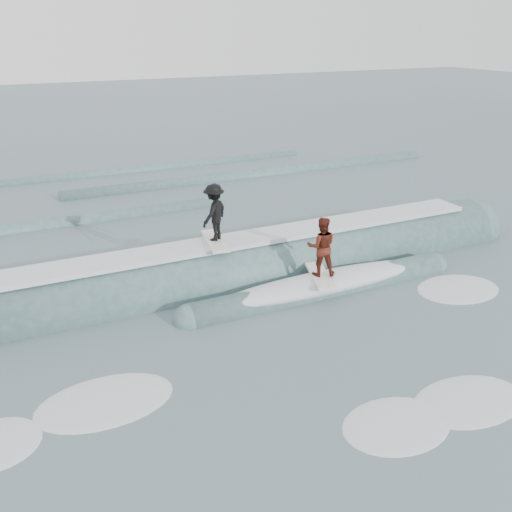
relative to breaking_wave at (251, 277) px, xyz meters
name	(u,v)px	position (x,y,z in m)	size (l,w,h in m)	color
ground	(340,361)	(-0.18, -5.61, -0.03)	(160.00, 160.00, 0.00)	#3F555C
breaking_wave	(251,277)	(0.00, 0.00, 0.00)	(22.83, 4.10, 2.63)	#365A5C
surfer_black	(214,214)	(-1.16, 0.22, 2.30)	(1.35, 2.07, 1.93)	silver
surfer_red	(321,249)	(1.48, -1.98, 1.44)	(1.16, 2.07, 1.98)	white
whitewater	(368,391)	(-0.30, -6.98, -0.03)	(16.18, 8.52, 0.10)	silver
far_swells	(150,191)	(0.00, 12.04, -0.03)	(37.26, 8.65, 0.80)	#365A5C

